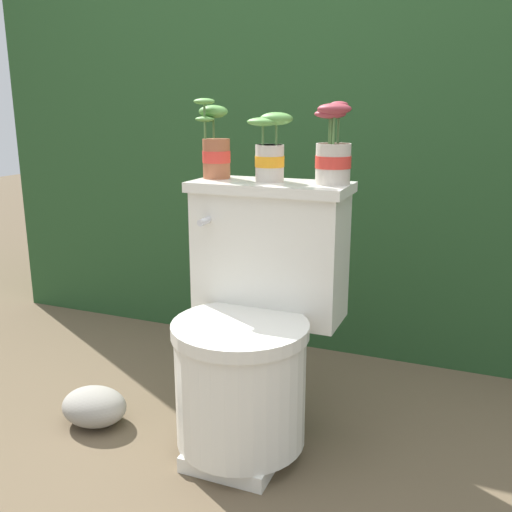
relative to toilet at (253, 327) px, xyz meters
The scene contains 7 objects.
ground_plane 0.37m from the toilet, 99.84° to the right, with size 12.00×12.00×0.00m, color brown.
hedge_backdrop 1.29m from the toilet, 90.78° to the left, with size 3.04×1.04×1.49m.
toilet is the anchor object (origin of this frame).
potted_plant_left 0.57m from the toilet, 140.27° to the left, with size 0.11×0.10×0.24m.
potted_plant_midleft 0.52m from the toilet, 91.73° to the left, with size 0.14×0.11×0.20m.
potted_plant_middle 0.56m from the toilet, 38.54° to the left, with size 0.11×0.13×0.23m.
garden_stone 0.60m from the toilet, 165.86° to the right, with size 0.22×0.17×0.12m.
Camera 1 is at (0.62, -1.36, 0.99)m, focal length 40.00 mm.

